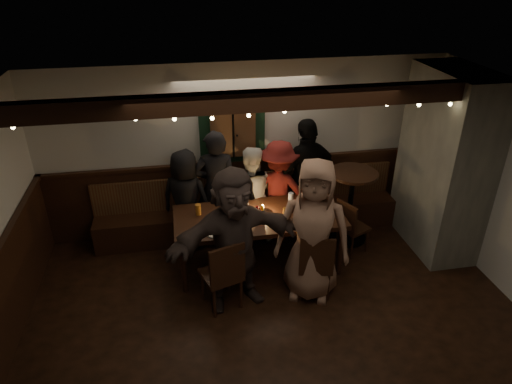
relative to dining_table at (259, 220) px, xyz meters
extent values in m
cube|color=black|center=(0.01, -1.40, -0.74)|extent=(6.00, 5.00, 0.01)
cube|color=black|center=(0.01, -1.40, 1.87)|extent=(6.00, 5.00, 0.01)
cube|color=silver|center=(0.01, 1.11, 0.57)|extent=(6.00, 0.01, 2.60)
cube|color=black|center=(0.01, 1.08, -0.18)|extent=(6.00, 0.05, 1.10)
cube|color=#5E5E57|center=(2.66, 0.10, 0.57)|extent=(0.70, 1.40, 2.60)
cube|color=black|center=(0.01, 0.83, -0.51)|extent=(4.60, 0.45, 0.45)
cube|color=#492413|center=(0.01, 1.01, -0.03)|extent=(4.60, 0.06, 0.50)
cube|color=black|center=(-0.19, 1.04, 0.92)|extent=(0.95, 0.04, 1.00)
cube|color=#492413|center=(-0.19, 0.98, 0.92)|extent=(0.64, 0.12, 0.76)
cube|color=black|center=(0.01, -0.40, 1.76)|extent=(6.00, 0.16, 0.22)
sphere|color=#FFE599|center=(-2.59, -0.42, 1.63)|extent=(0.04, 0.04, 0.04)
sphere|color=#FFE599|center=(-2.19, -0.42, 1.65)|extent=(0.04, 0.04, 0.04)
sphere|color=#FFE599|center=(-1.79, -0.42, 1.65)|extent=(0.04, 0.04, 0.04)
sphere|color=#FFE599|center=(-1.39, -0.42, 1.64)|extent=(0.04, 0.04, 0.04)
sphere|color=#FFE599|center=(-0.99, -0.42, 1.61)|extent=(0.04, 0.04, 0.04)
sphere|color=#FFE599|center=(-0.59, -0.42, 1.60)|extent=(0.04, 0.04, 0.04)
sphere|color=#FFE599|center=(-0.19, -0.42, 1.60)|extent=(0.04, 0.04, 0.04)
sphere|color=#FFE599|center=(0.21, -0.42, 1.63)|extent=(0.04, 0.04, 0.04)
sphere|color=#FFE599|center=(0.61, -0.42, 1.65)|extent=(0.04, 0.04, 0.04)
sphere|color=#FFE599|center=(1.01, -0.42, 1.65)|extent=(0.04, 0.04, 0.04)
sphere|color=#FFE599|center=(1.41, -0.42, 1.64)|extent=(0.04, 0.04, 0.04)
sphere|color=#FFE599|center=(1.81, -0.42, 1.61)|extent=(0.04, 0.04, 0.04)
sphere|color=#FFE599|center=(2.21, -0.42, 1.60)|extent=(0.04, 0.04, 0.04)
sphere|color=#FFE599|center=(2.61, -0.42, 1.60)|extent=(0.04, 0.04, 0.04)
cube|color=black|center=(0.00, 0.00, 0.04)|extent=(2.25, 0.96, 0.06)
cylinder|color=black|center=(-1.04, -0.39, -0.37)|extent=(0.07, 0.07, 0.74)
cylinder|color=black|center=(-1.04, 0.40, -0.37)|extent=(0.07, 0.07, 0.74)
cylinder|color=black|center=(1.04, -0.39, -0.37)|extent=(0.07, 0.07, 0.74)
cylinder|color=black|center=(1.04, 0.40, -0.37)|extent=(0.07, 0.07, 0.74)
cylinder|color=#BF7226|center=(-0.78, 0.17, 0.14)|extent=(0.07, 0.07, 0.15)
cylinder|color=#BF7226|center=(-0.48, -0.20, 0.14)|extent=(0.07, 0.07, 0.15)
cylinder|color=silver|center=(-0.14, 0.21, 0.14)|extent=(0.07, 0.07, 0.15)
cylinder|color=#BF7226|center=(0.34, -0.13, 0.14)|extent=(0.07, 0.07, 0.15)
cylinder|color=silver|center=(0.51, 0.27, 0.14)|extent=(0.07, 0.07, 0.15)
cylinder|color=#BF7226|center=(0.93, -0.17, 0.14)|extent=(0.07, 0.07, 0.15)
cylinder|color=white|center=(-0.60, -0.32, 0.08)|extent=(0.28, 0.28, 0.02)
cube|color=#B2B2B7|center=(0.00, -0.05, 0.10)|extent=(0.17, 0.11, 0.05)
cylinder|color=#990C0C|center=(-0.03, -0.05, 0.15)|extent=(0.04, 0.04, 0.17)
cylinder|color=gold|center=(0.03, -0.05, 0.15)|extent=(0.04, 0.04, 0.17)
cylinder|color=silver|center=(0.07, 0.06, 0.11)|extent=(0.05, 0.05, 0.09)
sphere|color=#FFB24C|center=(0.07, 0.06, 0.18)|extent=(0.03, 0.03, 0.03)
cube|color=black|center=(-0.60, -0.72, -0.28)|extent=(0.56, 0.56, 0.04)
cube|color=black|center=(-0.54, -0.90, -0.01)|extent=(0.43, 0.18, 0.50)
cylinder|color=black|center=(-0.48, -0.49, -0.52)|extent=(0.04, 0.04, 0.43)
cylinder|color=black|center=(-0.37, -0.83, -0.52)|extent=(0.04, 0.04, 0.43)
cylinder|color=black|center=(-0.82, -0.60, -0.52)|extent=(0.04, 0.04, 0.43)
cylinder|color=black|center=(-0.71, -0.94, -0.52)|extent=(0.04, 0.04, 0.43)
cube|color=black|center=(0.59, -0.69, -0.30)|extent=(0.50, 0.50, 0.04)
cube|color=black|center=(0.55, -0.88, -0.04)|extent=(0.42, 0.12, 0.48)
cylinder|color=black|center=(0.79, -0.56, -0.53)|extent=(0.04, 0.04, 0.41)
cylinder|color=black|center=(0.72, -0.89, -0.53)|extent=(0.04, 0.04, 0.41)
cylinder|color=black|center=(0.46, -0.49, -0.53)|extent=(0.04, 0.04, 0.41)
cylinder|color=black|center=(0.39, -0.82, -0.53)|extent=(0.04, 0.04, 0.41)
cube|color=black|center=(1.41, 0.10, -0.35)|extent=(0.50, 0.50, 0.04)
cube|color=black|center=(1.26, 0.03, -0.11)|extent=(0.19, 0.36, 0.43)
cylinder|color=black|center=(1.62, 0.02, -0.55)|extent=(0.03, 0.03, 0.37)
cylinder|color=black|center=(1.34, -0.10, -0.55)|extent=(0.03, 0.03, 0.37)
cylinder|color=black|center=(1.49, 0.30, -0.55)|extent=(0.03, 0.03, 0.37)
cylinder|color=black|center=(1.21, 0.18, -0.55)|extent=(0.03, 0.03, 0.37)
cylinder|color=black|center=(1.47, 0.41, -0.72)|extent=(0.57, 0.57, 0.03)
cylinder|color=black|center=(1.47, 0.41, -0.18)|extent=(0.08, 0.08, 1.10)
cylinder|color=black|center=(1.47, 0.41, 0.37)|extent=(0.70, 0.70, 0.04)
imported|color=black|center=(-0.93, 0.72, 0.02)|extent=(0.86, 0.73, 1.50)
imported|color=black|center=(-0.49, 0.75, 0.14)|extent=(0.66, 0.45, 1.76)
imported|color=beige|center=(0.00, 0.67, 0.02)|extent=(0.74, 0.58, 1.51)
imported|color=#5C1614|center=(0.43, 0.68, 0.05)|extent=(1.15, 0.92, 1.56)
imported|color=black|center=(0.87, 0.75, 0.19)|extent=(1.16, 0.75, 1.84)
imported|color=#3D2F2B|center=(-0.42, -0.68, 0.19)|extent=(1.78, 0.86, 1.84)
imported|color=#976D58|center=(0.54, -0.69, 0.20)|extent=(1.07, 0.88, 1.87)
camera|label=1|loc=(-0.98, -5.13, 3.20)|focal=32.00mm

